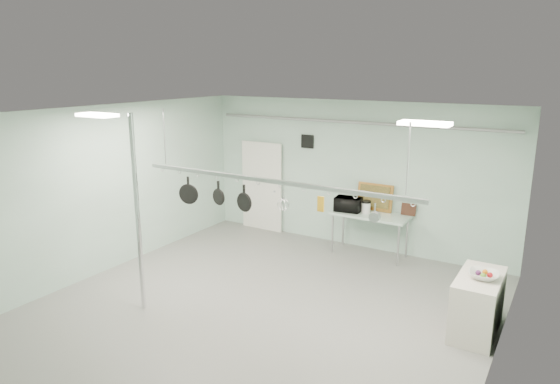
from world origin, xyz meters
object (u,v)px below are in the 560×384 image
Objects in this scene: microwave at (348,204)px; coffee_canister at (366,208)px; skillet_mid at (219,192)px; side_cabinet at (477,304)px; pot_rack at (269,179)px; fruit_bowl at (484,275)px; chrome_pole at (137,215)px; prep_table at (370,217)px; skillet_left at (188,191)px; skillet_right at (244,198)px.

coffee_canister is (0.37, 0.07, -0.04)m from microwave.
skillet_mid reaches higher than microwave.
pot_rack is at bearing -159.55° from side_cabinet.
coffee_canister is 0.59× the size of skillet_mid.
fruit_bowl is (3.08, -2.20, -0.10)m from microwave.
chrome_pole reaches higher than coffee_canister.
coffee_canister is at bearing -176.87° from microwave.
skillet_mid is (-0.98, 0.00, -0.33)m from pot_rack.
pot_rack is at bearing 84.27° from microwave.
side_cabinet is at bearing -40.79° from prep_table.
skillet_left and skillet_right have the same top height.
prep_table is 4.00m from skillet_left.
fruit_bowl reaches higher than prep_table.
pot_rack is at bearing -96.91° from prep_table.
skillet_right is (-3.42, -1.10, 1.42)m from side_cabinet.
skillet_right is (-0.39, -3.25, 0.82)m from microwave.
prep_table is at bearing 42.08° from skillet_left.
skillet_mid is (0.92, 0.90, 0.30)m from chrome_pole.
microwave is (-3.03, 2.15, 0.61)m from side_cabinet.
chrome_pole is 0.97m from skillet_left.
pot_rack reaches higher than skillet_left.
fruit_bowl is 1.11× the size of skillet_mid.
pot_rack is 3.45m from microwave.
chrome_pole is 2.19m from pot_rack.
side_cabinet is 0.51m from fruit_bowl.
skillet_right reaches higher than fruit_bowl.
chrome_pole is 7.54× the size of skillet_right.
coffee_canister is 3.53m from fruit_bowl.
skillet_mid is (-1.27, -3.31, 0.88)m from coffee_canister.
side_cabinet is at bearing -2.92° from skillet_left.
skillet_right is at bearing 76.03° from microwave.
skillet_left is (-1.91, -3.31, 0.83)m from coffee_canister.
prep_table is 1.33× the size of side_cabinet.
side_cabinet is (2.55, -2.20, -0.38)m from prep_table.
pot_rack is 1.67m from skillet_left.
chrome_pole is 4.79m from coffee_canister.
skillet_mid is at bearing -112.63° from prep_table.
skillet_right is at bearing -104.75° from prep_table.
fruit_bowl is (0.05, -0.05, 0.50)m from side_cabinet.
fruit_bowl is (2.60, -2.25, 0.12)m from prep_table.
fruit_bowl is at bearing -40.89° from prep_table.
skillet_left is 1.14× the size of skillet_right.
microwave is at bearing 144.65° from side_cabinet.
skillet_left reaches higher than side_cabinet.
skillet_mid is at bearing 44.24° from chrome_pole.
skillet_mid is (-3.93, -1.10, 1.45)m from side_cabinet.
skillet_left is at bearing -167.03° from skillet_mid.
fruit_bowl is 0.87× the size of skillet_left.
side_cabinet is at bearing 137.56° from microwave.
prep_table is 0.53m from microwave.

